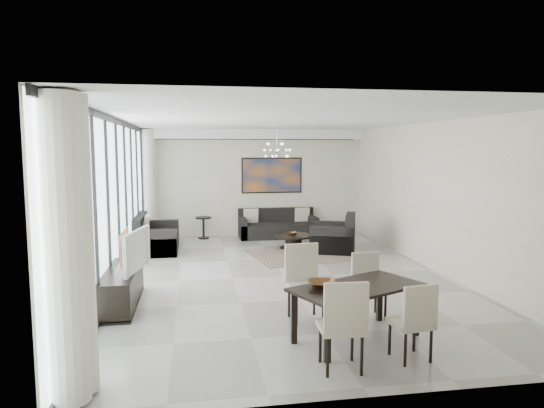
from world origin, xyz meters
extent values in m
cube|color=#A8A39B|center=(0.00, 0.00, 0.01)|extent=(6.00, 9.00, 0.02)
cube|color=white|center=(0.00, 0.00, 2.89)|extent=(6.00, 9.00, 0.02)
cube|color=beige|center=(0.00, 4.49, 1.45)|extent=(6.00, 0.02, 2.90)
cube|color=beige|center=(0.00, -4.49, 1.45)|extent=(6.00, 0.02, 2.90)
cube|color=beige|center=(2.99, 0.00, 1.45)|extent=(0.02, 9.00, 2.90)
cube|color=silver|center=(-2.98, 0.00, 1.45)|extent=(0.01, 8.95, 2.85)
cube|color=black|center=(-2.94, 0.00, 2.85)|extent=(0.04, 8.95, 0.10)
cube|color=black|center=(-2.94, 0.00, 0.03)|extent=(0.04, 8.95, 0.06)
cube|color=black|center=(-2.94, -4.00, 1.45)|extent=(0.04, 0.05, 2.88)
cube|color=black|center=(-2.94, -3.00, 1.45)|extent=(0.04, 0.05, 2.88)
cube|color=black|center=(-2.94, -2.00, 1.45)|extent=(0.04, 0.05, 2.88)
cube|color=black|center=(-2.94, -1.00, 1.45)|extent=(0.04, 0.05, 2.88)
cube|color=black|center=(-2.94, 0.00, 1.45)|extent=(0.04, 0.05, 2.88)
cube|color=black|center=(-2.94, 1.00, 1.45)|extent=(0.04, 0.05, 2.88)
cube|color=black|center=(-2.94, 2.00, 1.45)|extent=(0.04, 0.05, 2.88)
cube|color=black|center=(-2.94, 3.00, 1.45)|extent=(0.04, 0.05, 2.88)
cube|color=black|center=(-2.94, 4.00, 1.45)|extent=(0.04, 0.05, 2.88)
cylinder|color=white|center=(-2.80, -4.15, 1.45)|extent=(0.36, 0.36, 2.85)
cylinder|color=white|center=(-2.80, 4.15, 1.45)|extent=(0.36, 0.36, 2.85)
cube|color=white|center=(0.00, 4.30, 2.77)|extent=(5.98, 0.40, 0.26)
cube|color=#B86419|center=(0.50, 4.47, 1.65)|extent=(1.68, 0.04, 0.98)
cylinder|color=silver|center=(0.30, 2.50, 2.62)|extent=(0.02, 0.02, 0.55)
sphere|color=silver|center=(0.30, 2.50, 2.35)|extent=(0.12, 0.12, 0.12)
cube|color=black|center=(0.83, 1.75, 0.01)|extent=(2.69, 2.25, 0.01)
cylinder|color=black|center=(0.71, 2.50, 0.31)|extent=(0.93, 0.93, 0.04)
cylinder|color=black|center=(0.71, 2.50, 0.14)|extent=(0.41, 0.41, 0.29)
cylinder|color=black|center=(0.71, 2.50, 0.01)|extent=(0.65, 0.65, 0.03)
imported|color=brown|center=(0.68, 2.52, 0.36)|extent=(0.26, 0.26, 0.07)
cube|color=black|center=(0.60, 4.02, 0.19)|extent=(2.09, 0.85, 0.38)
cube|color=black|center=(0.60, 4.36, 0.57)|extent=(2.09, 0.17, 0.38)
cube|color=black|center=(-0.36, 4.02, 0.28)|extent=(0.17, 0.85, 0.55)
cube|color=black|center=(1.55, 4.02, 0.28)|extent=(0.17, 0.85, 0.55)
cube|color=black|center=(-2.50, 2.77, 0.21)|extent=(0.95, 1.69, 0.42)
cube|color=black|center=(-2.88, 2.77, 0.63)|extent=(0.19, 1.69, 0.42)
cube|color=black|center=(-2.50, 2.02, 0.31)|extent=(0.95, 0.19, 0.61)
cube|color=black|center=(-2.50, 3.51, 0.31)|extent=(0.95, 0.19, 0.61)
cube|color=black|center=(1.55, 2.04, 0.22)|extent=(1.29, 1.32, 0.44)
cube|color=black|center=(1.92, 1.90, 0.66)|extent=(0.55, 1.05, 0.44)
cube|color=black|center=(1.70, 2.44, 0.32)|extent=(1.00, 0.53, 0.64)
cube|color=black|center=(1.40, 1.64, 0.32)|extent=(1.00, 0.53, 0.64)
cylinder|color=black|center=(-1.40, 4.15, 0.56)|extent=(0.42, 0.42, 0.04)
cylinder|color=black|center=(-1.40, 4.15, 0.28)|extent=(0.06, 0.06, 0.53)
cylinder|color=black|center=(-1.40, 4.15, 0.02)|extent=(0.30, 0.30, 0.03)
cube|color=black|center=(-2.76, -1.26, 0.28)|extent=(0.50, 1.76, 0.55)
imported|color=gray|center=(-2.60, -1.31, 0.86)|extent=(0.37, 1.07, 0.61)
cube|color=black|center=(0.34, -3.10, 0.67)|extent=(1.83, 1.42, 0.04)
cube|color=black|center=(-0.20, -3.69, 0.32)|extent=(0.07, 0.07, 0.65)
cube|color=black|center=(-0.45, -3.10, 0.32)|extent=(0.07, 0.07, 0.65)
cube|color=black|center=(1.14, -3.10, 0.32)|extent=(0.07, 0.07, 0.65)
cube|color=black|center=(0.88, -2.51, 0.32)|extent=(0.07, 0.07, 0.65)
cube|color=#B8AB99|center=(-0.10, -3.87, 0.47)|extent=(0.49, 0.49, 0.06)
cube|color=#B8AB99|center=(-0.11, -4.07, 0.73)|extent=(0.47, 0.07, 0.57)
cylinder|color=black|center=(-0.27, -3.68, 0.22)|extent=(0.04, 0.04, 0.44)
cylinder|color=black|center=(0.07, -4.06, 0.22)|extent=(0.04, 0.04, 0.44)
cube|color=#B8AB99|center=(0.75, -3.75, 0.42)|extent=(0.47, 0.47, 0.05)
cube|color=#B8AB99|center=(0.78, -3.93, 0.65)|extent=(0.42, 0.10, 0.51)
cylinder|color=black|center=(0.57, -3.61, 0.19)|extent=(0.04, 0.04, 0.39)
cylinder|color=black|center=(0.94, -3.89, 0.19)|extent=(0.04, 0.04, 0.39)
cube|color=#B8AB99|center=(-0.13, -2.34, 0.48)|extent=(0.52, 0.52, 0.06)
cube|color=#B8AB99|center=(-0.15, -2.14, 0.75)|extent=(0.48, 0.09, 0.59)
cylinder|color=black|center=(0.07, -2.52, 0.22)|extent=(0.04, 0.04, 0.45)
cylinder|color=black|center=(-0.33, -2.17, 0.22)|extent=(0.04, 0.04, 0.45)
cube|color=#B8AB99|center=(0.80, -2.37, 0.41)|extent=(0.44, 0.44, 0.05)
cube|color=#B8AB99|center=(0.78, -2.19, 0.65)|extent=(0.42, 0.07, 0.50)
cylinder|color=black|center=(0.97, -2.52, 0.19)|extent=(0.04, 0.04, 0.39)
cylinder|color=black|center=(0.62, -2.22, 0.19)|extent=(0.04, 0.04, 0.39)
imported|color=brown|center=(-0.11, -3.11, 0.73)|extent=(0.39, 0.39, 0.09)
camera|label=1|loc=(-1.64, -8.71, 2.37)|focal=32.00mm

